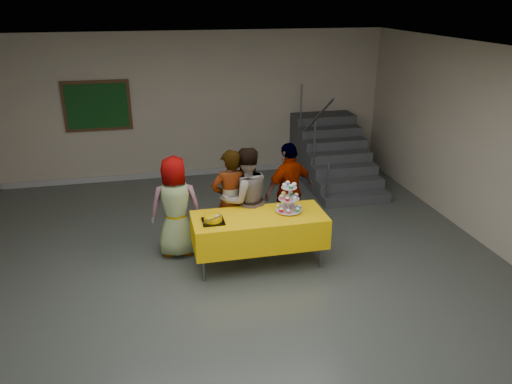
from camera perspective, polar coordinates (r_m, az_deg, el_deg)
room_shell at (r=5.59m, az=-1.68°, el=5.74°), size 10.00×10.04×3.02m
bake_table at (r=7.09m, az=0.36°, el=-4.29°), size 1.88×0.78×0.77m
cupcake_stand at (r=7.08m, az=3.78°, el=-0.95°), size 0.38×0.38×0.44m
bear_cake at (r=6.82m, az=-4.94°, el=-2.97°), size 0.32×0.36×0.12m
schoolchild_a at (r=7.39m, az=-9.17°, el=-1.70°), size 0.78×0.53×1.53m
schoolchild_b at (r=7.42m, az=-2.91°, el=-1.04°), size 0.62×0.44×1.60m
schoolchild_c at (r=7.45m, az=-1.21°, el=-0.85°), size 0.89×0.75×1.62m
schoolchild_d at (r=7.86m, az=3.83°, el=0.14°), size 0.99×0.69×1.56m
staircase at (r=10.58m, az=8.54°, el=4.02°), size 1.30×2.40×2.04m
noticeboard at (r=10.47m, az=-17.70°, el=9.34°), size 1.30×0.05×1.00m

